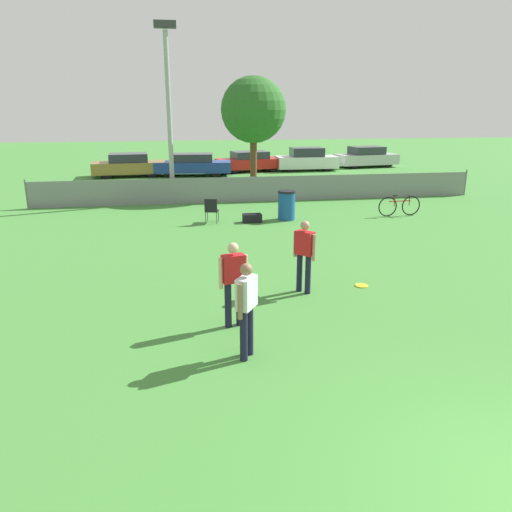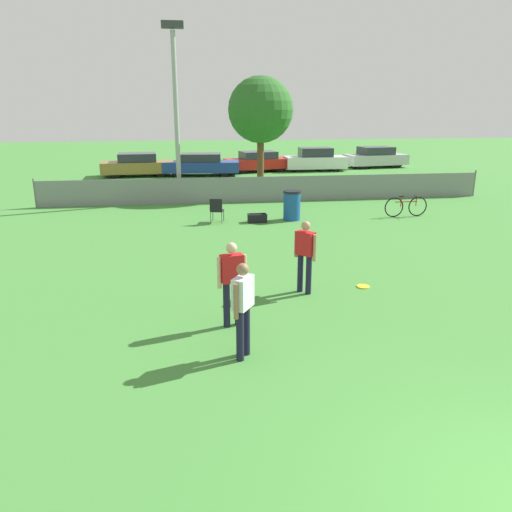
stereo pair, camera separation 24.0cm
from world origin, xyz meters
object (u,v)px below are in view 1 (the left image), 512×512
object	(u,v)px
tree_near_pole	(253,110)
frisbee_disc	(362,286)
player_receiver_white	(247,304)
trash_bin	(287,205)
bicycle_sideline	(399,206)
player_defender_red	(233,278)
parked_car_red	(250,161)
player_thrower_red	(304,251)
folding_chair_sideline	(211,209)
parked_car_tan	(129,165)
parked_car_blue	(193,165)
parked_car_white	(307,160)
gear_bag_sideline	(252,218)
parked_car_silver	(366,157)
light_pole	(168,97)

from	to	relation	value
tree_near_pole	frisbee_disc	bearing A→B (deg)	-88.03
player_receiver_white	trash_bin	xyz separation A→B (m)	(3.03, 10.30, -0.41)
bicycle_sideline	player_defender_red	bearing A→B (deg)	-132.38
parked_car_red	player_thrower_red	bearing A→B (deg)	-107.06
folding_chair_sideline	player_receiver_white	bearing A→B (deg)	102.80
player_receiver_white	trash_bin	world-z (taller)	player_receiver_white
bicycle_sideline	parked_car_tan	xyz separation A→B (m)	(-11.09, 13.33, 0.28)
parked_car_tan	parked_car_blue	distance (m)	3.82
bicycle_sideline	parked_car_white	distance (m)	14.43
trash_bin	parked_car_tan	bearing A→B (deg)	116.66
tree_near_pole	parked_car_red	bearing A→B (deg)	82.31
frisbee_disc	parked_car_blue	world-z (taller)	parked_car_blue
player_thrower_red	gear_bag_sideline	bearing A→B (deg)	139.59
parked_car_blue	trash_bin	bearing A→B (deg)	-71.91
parked_car_blue	parked_car_silver	distance (m)	12.36
player_thrower_red	parked_car_white	xyz separation A→B (m)	(5.95, 21.84, -0.26)
frisbee_disc	folding_chair_sideline	distance (m)	7.82
parked_car_white	bicycle_sideline	bearing A→B (deg)	-89.80
tree_near_pole	frisbee_disc	xyz separation A→B (m)	(0.45, -13.07, -3.87)
player_receiver_white	gear_bag_sideline	size ratio (longest dim) A/B	2.44
parked_car_blue	frisbee_disc	bearing A→B (deg)	-75.89
player_receiver_white	parked_car_white	distance (m)	25.84
parked_car_tan	parked_car_silver	xyz separation A→B (m)	(15.90, 2.33, 0.00)
light_pole	bicycle_sideline	xyz separation A→B (m)	(8.57, -4.48, -4.03)
player_defender_red	parked_car_blue	size ratio (longest dim) A/B	0.35
folding_chair_sideline	parked_car_white	bearing A→B (deg)	-103.04
parked_car_silver	player_receiver_white	bearing A→B (deg)	-122.71
parked_car_red	parked_car_white	distance (m)	3.77
light_pole	tree_near_pole	size ratio (longest dim) A/B	1.36
tree_near_pole	trash_bin	xyz separation A→B (m)	(0.31, -5.74, -3.33)
light_pole	parked_car_silver	xyz separation A→B (m)	(13.37, 11.19, -3.74)
parked_car_tan	parked_car_silver	world-z (taller)	parked_car_silver
folding_chair_sideline	parked_car_silver	world-z (taller)	parked_car_silver
light_pole	gear_bag_sideline	size ratio (longest dim) A/B	10.85
light_pole	parked_car_tan	size ratio (longest dim) A/B	1.68
folding_chair_sideline	gear_bag_sideline	distance (m)	1.51
gear_bag_sideline	player_receiver_white	bearing A→B (deg)	-99.60
parked_car_red	parked_car_white	bearing A→B (deg)	-12.13
parked_car_silver	light_pole	bearing A→B (deg)	-147.44
light_pole	parked_car_white	world-z (taller)	light_pole
parked_car_tan	parked_car_silver	distance (m)	16.07
bicycle_sideline	parked_car_blue	xyz separation A→B (m)	(-7.28, 13.08, 0.27)
bicycle_sideline	trash_bin	size ratio (longest dim) A/B	1.59
frisbee_disc	trash_bin	distance (m)	7.35
parked_car_red	player_defender_red	bearing A→B (deg)	-110.96
gear_bag_sideline	parked_car_white	distance (m)	15.77
frisbee_disc	parked_car_white	world-z (taller)	parked_car_white
bicycle_sideline	parked_car_silver	size ratio (longest dim) A/B	0.39
parked_car_blue	folding_chair_sideline	bearing A→B (deg)	-84.02
player_defender_red	parked_car_white	xyz separation A→B (m)	(7.73, 23.38, -0.26)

